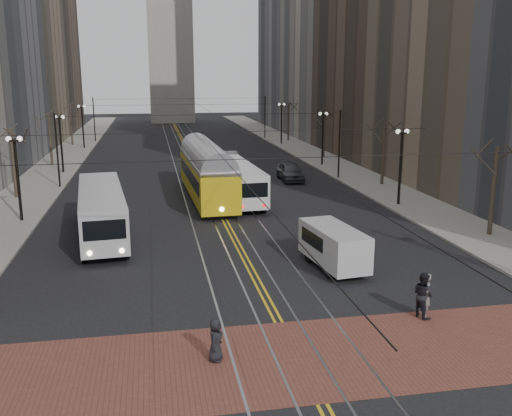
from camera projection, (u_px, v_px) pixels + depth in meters
name	position (u px, v px, depth m)	size (l,w,h in m)	color
ground	(274.00, 313.00, 24.13)	(260.00, 260.00, 0.00)	black
sidewalk_left	(60.00, 163.00, 64.52)	(5.00, 140.00, 0.15)	gray
sidewalk_right	(315.00, 156.00, 69.85)	(5.00, 140.00, 0.15)	gray
crosswalk_band	(298.00, 358.00, 20.30)	(25.00, 6.00, 0.01)	brown
streetcar_rails	(193.00, 160.00, 67.20)	(4.80, 130.00, 0.02)	gray
centre_lines	(193.00, 160.00, 67.20)	(0.42, 130.00, 0.01)	gold
building_left_far	(22.00, 13.00, 97.35)	(16.00, 20.00, 40.00)	brown
building_right_mid	(400.00, 14.00, 68.80)	(16.00, 20.00, 34.00)	brown
building_right_far	(310.00, 19.00, 106.41)	(16.00, 20.00, 40.00)	slate
lamp_posts	(206.00, 155.00, 51.01)	(27.60, 57.20, 5.60)	black
street_trees	(200.00, 146.00, 57.23)	(31.68, 53.28, 5.60)	#382D23
trolley_wires	(200.00, 137.00, 56.61)	(25.96, 120.00, 6.60)	black
transit_bus	(102.00, 213.00, 35.13)	(2.53, 12.17, 3.04)	#B8B8B8
streetcar	(207.00, 177.00, 45.81)	(2.81, 15.15, 3.57)	yellow
rear_bus	(237.00, 183.00, 45.19)	(2.45, 11.28, 2.94)	silver
cargo_van	(333.00, 248.00, 29.42)	(1.91, 4.96, 2.20)	silver
sedan_grey	(290.00, 171.00, 54.15)	(2.04, 5.06, 1.72)	#45484E
sedan_silver	(231.00, 158.00, 63.96)	(1.50, 4.30, 1.42)	#A6A8AD
pedestrian_a	(216.00, 340.00, 19.93)	(0.77, 0.50, 1.57)	black
pedestrian_b	(425.00, 295.00, 23.56)	(0.68, 0.44, 1.86)	slate
pedestrian_c	(423.00, 295.00, 23.54)	(0.93, 0.73, 1.92)	black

